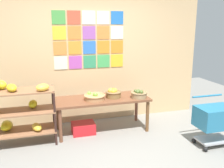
# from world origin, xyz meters

# --- Properties ---
(ground) EXTENTS (9.38, 9.38, 0.00)m
(ground) POSITION_xyz_m (0.00, 0.00, 0.00)
(ground) COLOR gray
(back_wall_with_art) EXTENTS (4.64, 0.07, 2.66)m
(back_wall_with_art) POSITION_xyz_m (-0.00, 1.72, 1.33)
(back_wall_with_art) COLOR tan
(back_wall_with_art) RESTS_ON ground
(banana_shelf_unit) EXTENTS (1.06, 0.55, 1.06)m
(banana_shelf_unit) POSITION_xyz_m (-1.35, 1.00, 0.59)
(banana_shelf_unit) COLOR #321E1A
(banana_shelf_unit) RESTS_ON ground
(display_table) EXTENTS (1.69, 0.67, 0.63)m
(display_table) POSITION_xyz_m (0.09, 1.12, 0.56)
(display_table) COLOR brown
(display_table) RESTS_ON ground
(fruit_basket_left) EXTENTS (0.38, 0.38, 0.15)m
(fruit_basket_left) POSITION_xyz_m (-0.06, 1.05, 0.68)
(fruit_basket_left) COLOR tan
(fruit_basket_left) RESTS_ON display_table
(fruit_basket_centre) EXTENTS (0.30, 0.30, 0.16)m
(fruit_basket_centre) POSITION_xyz_m (0.73, 0.95, 0.70)
(fruit_basket_centre) COLOR #987851
(fruit_basket_centre) RESTS_ON display_table
(fruit_basket_back_right) EXTENTS (0.29, 0.29, 0.18)m
(fruit_basket_back_right) POSITION_xyz_m (0.30, 1.10, 0.71)
(fruit_basket_back_right) COLOR olive
(fruit_basket_back_right) RESTS_ON display_table
(produce_crate_under_table) EXTENTS (0.41, 0.32, 0.19)m
(produce_crate_under_table) POSITION_xyz_m (-0.27, 1.10, 0.10)
(produce_crate_under_table) COLOR red
(produce_crate_under_table) RESTS_ON ground
(shopping_cart) EXTENTS (0.59, 0.45, 0.79)m
(shopping_cart) POSITION_xyz_m (1.68, 0.05, 0.46)
(shopping_cart) COLOR black
(shopping_cart) RESTS_ON ground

